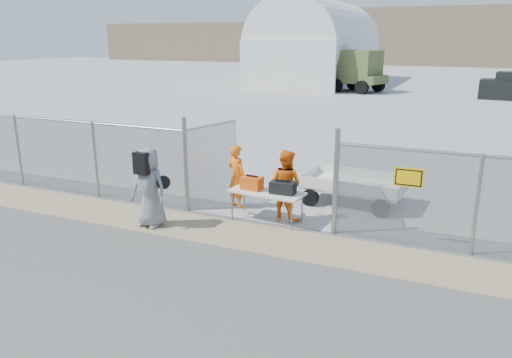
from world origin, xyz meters
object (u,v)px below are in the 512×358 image
at_px(security_worker_left, 237,176).
at_px(visitor, 149,188).
at_px(security_worker_right, 286,185).
at_px(folding_table, 267,206).
at_px(utility_trailer, 354,188).

distance_m(security_worker_left, visitor, 2.48).
bearing_deg(visitor, security_worker_right, 35.67).
bearing_deg(folding_table, security_worker_left, 154.63).
height_order(security_worker_left, visitor, visitor).
bearing_deg(security_worker_right, security_worker_left, 2.63).
bearing_deg(folding_table, utility_trailer, 58.81).
bearing_deg(utility_trailer, folding_table, -121.98).
relative_size(security_worker_left, visitor, 0.88).
bearing_deg(folding_table, security_worker_right, 48.59).
relative_size(visitor, utility_trailer, 0.55).
xyz_separation_m(security_worker_right, visitor, (-2.84, -1.78, 0.08)).
distance_m(security_worker_right, visitor, 3.35).
bearing_deg(utility_trailer, security_worker_right, -119.76).
distance_m(folding_table, security_worker_right, 0.72).
distance_m(security_worker_right, utility_trailer, 2.36).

